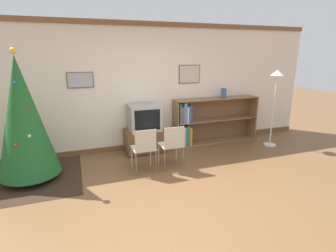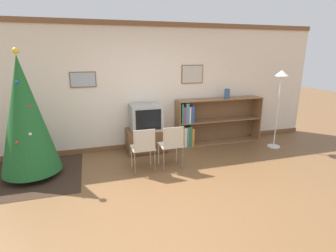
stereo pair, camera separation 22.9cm
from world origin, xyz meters
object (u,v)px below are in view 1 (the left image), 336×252
(vase, at_px, (224,93))
(folding_chair_left, at_px, (145,148))
(standing_lamp, at_px, (276,88))
(bookshelf, at_px, (202,122))
(tv_console, at_px, (145,141))
(christmas_tree, at_px, (23,118))
(folding_chair_right, at_px, (172,144))
(television, at_px, (144,117))

(vase, bearing_deg, folding_chair_left, -153.89)
(standing_lamp, bearing_deg, bookshelf, 153.92)
(tv_console, bearing_deg, christmas_tree, -164.36)
(folding_chair_left, relative_size, vase, 3.67)
(folding_chair_left, relative_size, folding_chair_right, 1.00)
(christmas_tree, relative_size, bookshelf, 1.03)
(tv_console, height_order, vase, vase)
(tv_console, xyz_separation_m, folding_chair_right, (0.26, -0.99, 0.22))
(tv_console, height_order, folding_chair_right, folding_chair_right)
(television, bearing_deg, folding_chair_left, -104.78)
(christmas_tree, height_order, folding_chair_right, christmas_tree)
(folding_chair_left, xyz_separation_m, vase, (2.20, 1.08, 0.70))
(folding_chair_right, bearing_deg, tv_console, 104.74)
(folding_chair_left, relative_size, standing_lamp, 0.48)
(tv_console, distance_m, bookshelf, 1.46)
(tv_console, distance_m, vase, 2.15)
(folding_chair_right, bearing_deg, standing_lamp, 9.23)
(folding_chair_left, distance_m, vase, 2.55)
(folding_chair_left, bearing_deg, vase, 26.11)
(christmas_tree, relative_size, television, 3.35)
(folding_chair_right, relative_size, bookshelf, 0.39)
(folding_chair_right, bearing_deg, vase, 32.74)
(tv_console, distance_m, standing_lamp, 3.09)
(christmas_tree, relative_size, standing_lamp, 1.25)
(folding_chair_left, bearing_deg, television, 75.22)
(tv_console, bearing_deg, folding_chair_left, -104.74)
(tv_console, height_order, folding_chair_left, folding_chair_left)
(christmas_tree, distance_m, folding_chair_left, 2.01)
(christmas_tree, relative_size, vase, 9.60)
(television, xyz_separation_m, standing_lamp, (2.84, -0.57, 0.55))
(christmas_tree, height_order, folding_chair_left, christmas_tree)
(bookshelf, bearing_deg, christmas_tree, -168.65)
(christmas_tree, distance_m, folding_chair_right, 2.51)
(vase, relative_size, standing_lamp, 0.13)
(tv_console, bearing_deg, vase, 2.50)
(folding_chair_left, xyz_separation_m, folding_chair_right, (0.52, 0.00, 0.00))
(television, height_order, vase, vase)
(christmas_tree, height_order, vase, christmas_tree)
(tv_console, xyz_separation_m, television, (-0.00, -0.00, 0.52))
(television, bearing_deg, folding_chair_right, -75.22)
(folding_chair_left, distance_m, standing_lamp, 3.24)
(vase, bearing_deg, folding_chair_right, -147.26)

